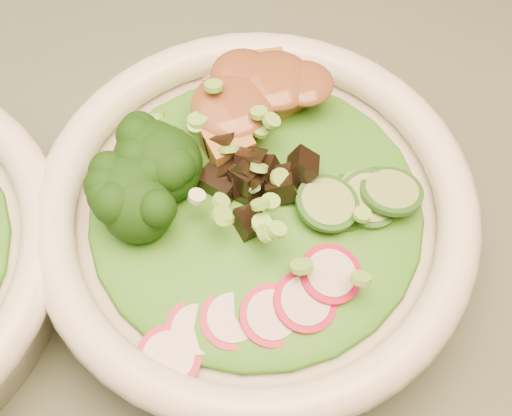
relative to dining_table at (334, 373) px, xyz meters
name	(u,v)px	position (x,y,z in m)	size (l,w,h in m)	color
dining_table	(334,373)	(0.00, 0.00, 0.00)	(1.20, 0.80, 0.75)	black
salad_bowl	(256,223)	(-0.03, 0.08, 0.16)	(0.29, 0.29, 0.08)	white
lettuce_bed	(256,207)	(-0.03, 0.08, 0.18)	(0.22, 0.22, 0.03)	#2D6315
broccoli_florets	(149,202)	(-0.09, 0.10, 0.19)	(0.08, 0.07, 0.05)	black
radish_slices	(268,308)	(-0.06, 0.01, 0.18)	(0.12, 0.04, 0.02)	#AC0D36
cucumber_slices	(366,194)	(0.03, 0.05, 0.19)	(0.07, 0.07, 0.04)	#91B061
mushroom_heap	(255,178)	(-0.03, 0.09, 0.19)	(0.07, 0.07, 0.04)	black
tofu_cubes	(253,110)	(-0.01, 0.14, 0.19)	(0.10, 0.06, 0.04)	#A87938
peanut_sauce	(253,98)	(-0.01, 0.14, 0.20)	(0.07, 0.06, 0.02)	brown
scallion_garnish	(256,187)	(-0.03, 0.08, 0.20)	(0.20, 0.20, 0.03)	#76BE43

